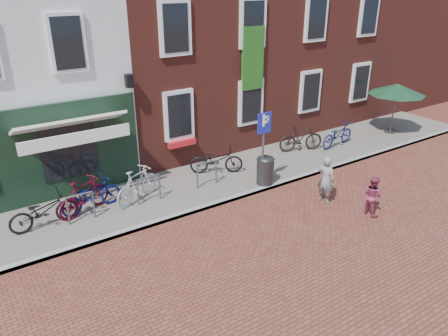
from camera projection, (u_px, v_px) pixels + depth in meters
ground at (214, 207)px, 12.78m from camera, size 80.00×80.00×0.00m
sidewalk at (215, 180)px, 14.41m from camera, size 24.00×3.00×0.10m
building_brick_mid at (161, 11)px, 17.10m from camera, size 6.00×8.00×10.00m
building_brick_right at (278, 6)px, 20.12m from camera, size 6.00×8.00×10.00m
filler_right at (369, 12)px, 23.59m from camera, size 7.00×8.00×9.00m
litter_bin at (265, 168)px, 13.84m from camera, size 0.56×0.56×1.03m
parking_sign at (264, 137)px, 13.24m from camera, size 0.50×0.08×2.43m
parasol at (397, 87)px, 17.88m from camera, size 2.36×2.36×2.21m
woman at (326, 180)px, 12.83m from camera, size 0.47×0.61×1.47m
boy at (372, 196)px, 12.21m from camera, size 0.48×0.60×1.17m
bicycle_0 at (43, 211)px, 11.44m from camera, size 1.83×0.74×0.94m
bicycle_1 at (84, 196)px, 12.12m from camera, size 1.79×1.13×1.05m
bicycle_2 at (91, 195)px, 12.27m from camera, size 1.86×0.88×0.94m
bicycle_3 at (137, 185)px, 12.76m from camera, size 1.78×1.19×1.05m
bicycle_4 at (216, 160)px, 14.63m from camera, size 1.87×1.42×0.94m
bicycle_5 at (301, 138)px, 16.47m from camera, size 1.80×1.04×1.05m
bicycle_6 at (337, 135)px, 16.97m from camera, size 1.86×0.86×0.94m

